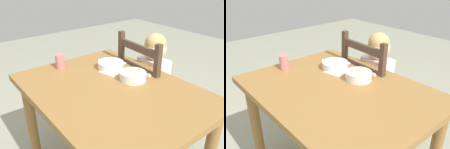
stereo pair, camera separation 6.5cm
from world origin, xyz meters
TOP-DOWN VIEW (x-y plane):
  - dining_table at (0.00, 0.00)m, footprint 1.13×0.85m
  - dining_chair at (-0.12, 0.47)m, footprint 0.44×0.44m
  - child_figure at (-0.12, 0.46)m, footprint 0.32×0.31m
  - bowl_of_peas at (-0.23, 0.17)m, footprint 0.18×0.18m
  - bowl_of_carrots at (-0.00, 0.17)m, footprint 0.17×0.17m
  - spoon at (-0.38, 0.20)m, footprint 0.14×0.05m
  - drinking_cup at (-0.45, -0.10)m, footprint 0.06×0.06m
  - paper_napkin at (-0.18, 0.14)m, footprint 0.16×0.15m

SIDE VIEW (x-z plane):
  - dining_chair at x=-0.12m, z-range -0.02..0.96m
  - dining_table at x=0.00m, z-range 0.26..1.01m
  - child_figure at x=-0.12m, z-range 0.16..1.14m
  - paper_napkin at x=-0.18m, z-range 0.76..0.76m
  - spoon at x=-0.38m, z-range 0.76..0.77m
  - bowl_of_peas at x=-0.23m, z-range 0.76..0.81m
  - bowl_of_carrots at x=0.00m, z-range 0.76..0.81m
  - drinking_cup at x=-0.45m, z-range 0.76..0.86m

